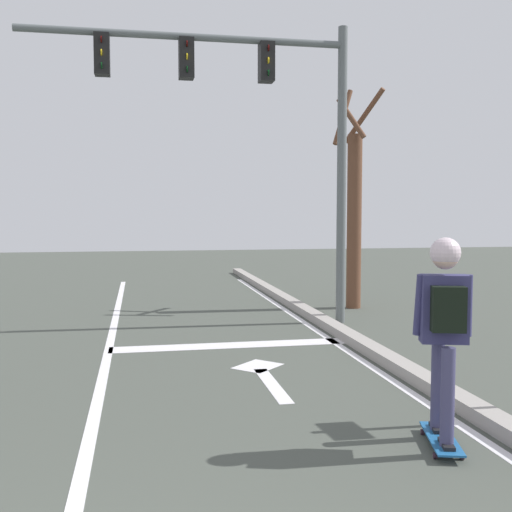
{
  "coord_description": "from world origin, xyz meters",
  "views": [
    {
      "loc": [
        0.41,
        -1.28,
        1.91
      ],
      "look_at": [
        1.71,
        5.5,
        1.43
      ],
      "focal_mm": 42.93,
      "sensor_mm": 36.0,
      "label": 1
    }
  ],
  "objects_px": {
    "skater": "(445,312)",
    "traffic_signal_mast": "(248,101)",
    "skateboard": "(441,439)",
    "roadside_tree": "(354,211)"
  },
  "relations": [
    {
      "from": "traffic_signal_mast",
      "to": "skateboard",
      "type": "bearing_deg",
      "value": -83.94
    },
    {
      "from": "skateboard",
      "to": "traffic_signal_mast",
      "type": "height_order",
      "value": "traffic_signal_mast"
    },
    {
      "from": "traffic_signal_mast",
      "to": "skater",
      "type": "bearing_deg",
      "value": -84.01
    },
    {
      "from": "skater",
      "to": "skateboard",
      "type": "bearing_deg",
      "value": 74.4
    },
    {
      "from": "skater",
      "to": "traffic_signal_mast",
      "type": "height_order",
      "value": "traffic_signal_mast"
    },
    {
      "from": "skateboard",
      "to": "skater",
      "type": "xyz_separation_m",
      "value": [
        -0.0,
        -0.02,
        1.05
      ]
    },
    {
      "from": "skater",
      "to": "roadside_tree",
      "type": "relative_size",
      "value": 0.37
    },
    {
      "from": "skateboard",
      "to": "traffic_signal_mast",
      "type": "relative_size",
      "value": 0.15
    },
    {
      "from": "skateboard",
      "to": "skater",
      "type": "bearing_deg",
      "value": -105.6
    },
    {
      "from": "traffic_signal_mast",
      "to": "roadside_tree",
      "type": "bearing_deg",
      "value": 32.2
    }
  ]
}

